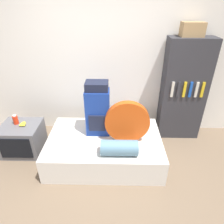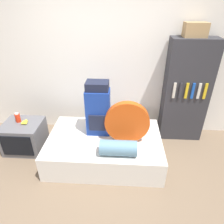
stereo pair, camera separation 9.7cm
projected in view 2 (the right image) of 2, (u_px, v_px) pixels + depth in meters
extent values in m
plane|color=brown|center=(96.00, 195.00, 2.63)|extent=(16.00, 16.00, 0.00)
cube|color=white|center=(105.00, 62.00, 3.40)|extent=(8.00, 0.05, 2.60)
cube|color=silver|center=(105.00, 147.00, 3.16)|extent=(1.73, 1.12, 0.40)
cube|color=navy|center=(98.00, 112.00, 3.01)|extent=(0.35, 0.25, 0.72)
cube|color=#191E33|center=(97.00, 86.00, 2.82)|extent=(0.32, 0.23, 0.12)
cube|color=#191E33|center=(97.00, 123.00, 2.94)|extent=(0.25, 0.03, 0.26)
cylinder|color=#D14C14|center=(127.00, 122.00, 2.83)|extent=(0.64, 0.10, 0.64)
cylinder|color=#5B849E|center=(118.00, 148.00, 2.68)|extent=(0.50, 0.21, 0.21)
cube|color=#5B5B60|center=(25.00, 136.00, 3.34)|extent=(0.61, 0.54, 0.50)
cube|color=black|center=(17.00, 146.00, 3.09)|extent=(0.49, 0.02, 0.36)
cylinder|color=red|center=(18.00, 118.00, 3.23)|extent=(0.08, 0.08, 0.14)
cylinder|color=white|center=(17.00, 114.00, 3.19)|extent=(0.06, 0.06, 0.02)
ellipsoid|color=yellow|center=(24.00, 122.00, 3.23)|extent=(0.08, 0.14, 0.04)
ellipsoid|color=yellow|center=(25.00, 122.00, 3.22)|extent=(0.05, 0.14, 0.04)
ellipsoid|color=yellow|center=(25.00, 122.00, 3.22)|extent=(0.05, 0.14, 0.04)
ellipsoid|color=yellow|center=(26.00, 122.00, 3.22)|extent=(0.08, 0.14, 0.04)
cube|color=#2D2D33|center=(186.00, 92.00, 3.36)|extent=(0.72, 0.32, 1.75)
cube|color=beige|center=(174.00, 91.00, 3.17)|extent=(0.04, 0.02, 0.26)
cube|color=#2D2D33|center=(180.00, 91.00, 3.17)|extent=(0.04, 0.02, 0.26)
cube|color=gold|center=(187.00, 91.00, 3.16)|extent=(0.04, 0.02, 0.26)
cube|color=#194CB2|center=(193.00, 91.00, 3.16)|extent=(0.04, 0.02, 0.26)
cube|color=beige|center=(199.00, 91.00, 3.15)|extent=(0.04, 0.02, 0.26)
cube|color=gold|center=(205.00, 91.00, 3.15)|extent=(0.04, 0.02, 0.26)
cube|color=#A88456|center=(195.00, 30.00, 2.90)|extent=(0.33, 0.21, 0.20)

